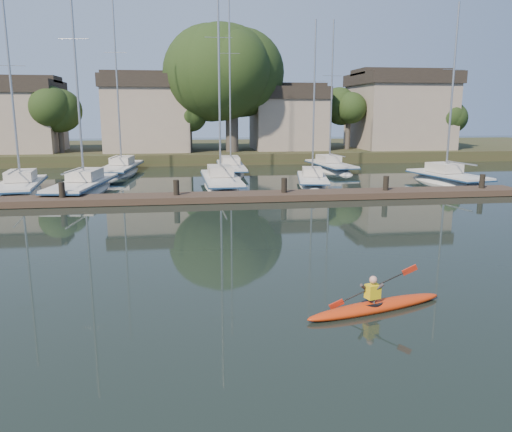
{
  "coord_description": "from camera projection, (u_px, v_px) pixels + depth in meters",
  "views": [
    {
      "loc": [
        -2.4,
        -13.29,
        4.91
      ],
      "look_at": [
        0.01,
        4.02,
        1.2
      ],
      "focal_mm": 35.0,
      "sensor_mm": 36.0,
      "label": 1
    }
  ],
  "objects": [
    {
      "name": "shore",
      "position": [
        224.0,
        127.0,
        52.81
      ],
      "size": [
        90.0,
        25.25,
        12.75
      ],
      "color": "#2D371B",
      "rests_on": "ground"
    },
    {
      "name": "dock",
      "position": [
        231.0,
        197.0,
        27.74
      ],
      "size": [
        34.0,
        2.0,
        1.8
      ],
      "color": "#443027",
      "rests_on": "ground"
    },
    {
      "name": "ground",
      "position": [
        275.0,
        286.0,
        14.22
      ],
      "size": [
        160.0,
        160.0,
        0.0
      ],
      "primitive_type": "plane",
      "color": "black",
      "rests_on": "ground"
    },
    {
      "name": "kayak",
      "position": [
        376.0,
        304.0,
        12.47
      ],
      "size": [
        3.98,
        1.63,
        1.28
      ],
      "rotation": [
        0.0,
        0.0,
        0.28
      ],
      "color": "red",
      "rests_on": "ground"
    },
    {
      "name": "sailboat_5",
      "position": [
        121.0,
        175.0,
        39.96
      ],
      "size": [
        3.17,
        9.8,
        15.94
      ],
      "rotation": [
        0.0,
        0.0,
        -0.1
      ],
      "color": "silver",
      "rests_on": "ground"
    },
    {
      "name": "sailboat_4",
      "position": [
        447.0,
        186.0,
        34.39
      ],
      "size": [
        3.68,
        8.07,
        13.22
      ],
      "rotation": [
        0.0,
        0.0,
        0.18
      ],
      "color": "silver",
      "rests_on": "ground"
    },
    {
      "name": "sailboat_7",
      "position": [
        330.0,
        173.0,
        41.67
      ],
      "size": [
        3.06,
        8.44,
        13.31
      ],
      "rotation": [
        0.0,
        0.0,
        0.11
      ],
      "color": "silver",
      "rests_on": "ground"
    },
    {
      "name": "sailboat_2",
      "position": [
        221.0,
        190.0,
        32.86
      ],
      "size": [
        2.51,
        9.8,
        16.14
      ],
      "rotation": [
        0.0,
        0.0,
        0.02
      ],
      "color": "silver",
      "rests_on": "ground"
    },
    {
      "name": "sailboat_1",
      "position": [
        84.0,
        196.0,
        30.55
      ],
      "size": [
        3.58,
        9.72,
        15.53
      ],
      "rotation": [
        0.0,
        0.0,
        -0.13
      ],
      "color": "silver",
      "rests_on": "ground"
    },
    {
      "name": "sailboat_6",
      "position": [
        231.0,
        174.0,
        40.69
      ],
      "size": [
        2.38,
        10.06,
        15.91
      ],
      "rotation": [
        0.0,
        0.0,
        -0.03
      ],
      "color": "silver",
      "rests_on": "ground"
    },
    {
      "name": "sailboat_3",
      "position": [
        312.0,
        187.0,
        33.74
      ],
      "size": [
        3.28,
        7.54,
        11.79
      ],
      "rotation": [
        0.0,
        0.0,
        -0.19
      ],
      "color": "silver",
      "rests_on": "ground"
    },
    {
      "name": "sailboat_0",
      "position": [
        21.0,
        196.0,
        30.36
      ],
      "size": [
        3.3,
        8.46,
        13.07
      ],
      "rotation": [
        0.0,
        0.0,
        0.12
      ],
      "color": "silver",
      "rests_on": "ground"
    }
  ]
}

